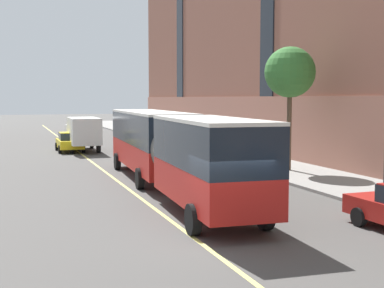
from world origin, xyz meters
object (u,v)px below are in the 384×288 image
at_px(box_truck, 83,132).
at_px(taxi_cab, 70,142).
at_px(city_bus, 169,146).
at_px(parked_car_black_1, 233,162).
at_px(parked_car_white_2, 171,143).
at_px(parked_car_navy_5, 149,137).
at_px(street_tree_far_uptown, 290,73).

height_order(box_truck, taxi_cab, box_truck).
relative_size(city_bus, box_truck, 2.94).
bearing_deg(box_truck, parked_car_black_1, -69.61).
xyz_separation_m(city_bus, parked_car_white_2, (4.89, 15.83, -1.29)).
height_order(parked_car_navy_5, street_tree_far_uptown, street_tree_far_uptown).
bearing_deg(city_bus, taxi_cab, 96.60).
xyz_separation_m(parked_car_navy_5, taxi_cab, (-7.26, -2.92, 0.00)).
bearing_deg(parked_car_navy_5, parked_car_white_2, -90.49).
bearing_deg(city_bus, parked_car_black_1, 35.98).
distance_m(parked_car_black_1, parked_car_navy_5, 19.46).
height_order(parked_car_black_1, taxi_cab, same).
distance_m(parked_car_black_1, taxi_cab, 17.97).
distance_m(city_bus, parked_car_white_2, 16.62).
bearing_deg(parked_car_white_2, taxi_cab, 150.17).
bearing_deg(taxi_cab, city_bus, -83.40).
distance_m(parked_car_navy_5, box_truck, 7.09).
relative_size(taxi_cab, street_tree_far_uptown, 0.60).
bearing_deg(box_truck, parked_car_navy_5, 27.26).
xyz_separation_m(box_truck, taxi_cab, (-1.00, 0.31, -0.80)).
bearing_deg(street_tree_far_uptown, city_bus, -156.71).
bearing_deg(street_tree_far_uptown, box_truck, 120.69).
bearing_deg(parked_car_white_2, box_truck, 148.34).
bearing_deg(parked_car_black_1, parked_car_navy_5, 89.32).
height_order(parked_car_black_1, parked_car_white_2, same).
height_order(parked_car_white_2, street_tree_far_uptown, street_tree_far_uptown).
xyz_separation_m(parked_car_white_2, box_truck, (-6.20, 3.82, 0.80)).
xyz_separation_m(city_bus, parked_car_navy_5, (4.95, 22.88, -1.30)).
xyz_separation_m(parked_car_black_1, taxi_cab, (-7.03, 16.54, -0.00)).
bearing_deg(parked_car_navy_5, parked_car_black_1, -90.68).
bearing_deg(street_tree_far_uptown, parked_car_black_1, -178.02).
relative_size(parked_car_black_1, parked_car_navy_5, 1.05).
relative_size(parked_car_black_1, taxi_cab, 1.09).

